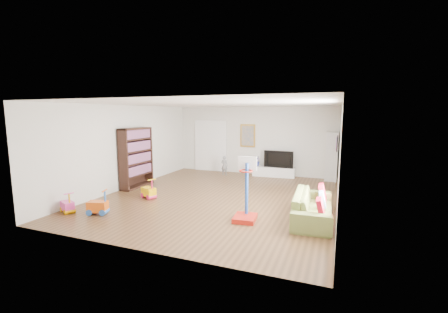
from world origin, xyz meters
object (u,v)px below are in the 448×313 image
at_px(media_console, 274,172).
at_px(sofa, 313,206).
at_px(bookshelf, 136,158).
at_px(basketball_hoop, 245,189).

distance_m(media_console, sofa, 4.78).
bearing_deg(bookshelf, media_console, 40.01).
relative_size(media_console, sofa, 0.75).
relative_size(media_console, bookshelf, 0.82).
xyz_separation_m(media_console, sofa, (1.84, -4.41, 0.12)).
relative_size(bookshelf, basketball_hoop, 1.35).
xyz_separation_m(bookshelf, basketball_hoop, (4.32, -1.76, -0.25)).
bearing_deg(sofa, basketball_hoop, 111.86).
bearing_deg(basketball_hoop, media_console, 88.61).
bearing_deg(bookshelf, basketball_hoop, -22.30).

